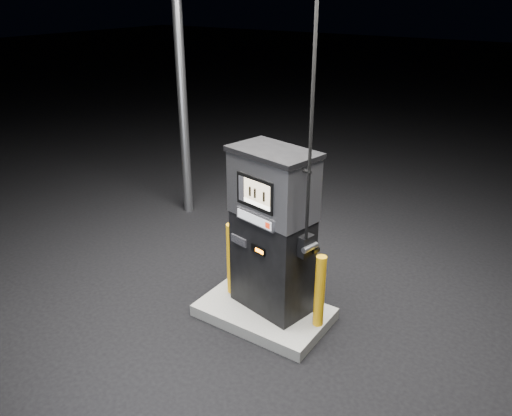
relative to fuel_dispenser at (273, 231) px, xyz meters
The scene contains 5 objects.
ground 1.21m from the fuel_dispenser, 116.34° to the right, with size 80.00×80.00×0.00m, color black.
pump_island 1.13m from the fuel_dispenser, 116.34° to the right, with size 1.60×1.00×0.15m, color gray.
fuel_dispenser is the anchor object (origin of this frame).
bollard_left 0.82m from the fuel_dispenser, behind, with size 0.13×0.13×0.98m, color #FFB20E.
bollard_right 0.90m from the fuel_dispenser, ahead, with size 0.12×0.12×0.92m, color #FFB20E.
Camera 1 is at (2.85, -4.41, 3.83)m, focal length 35.00 mm.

